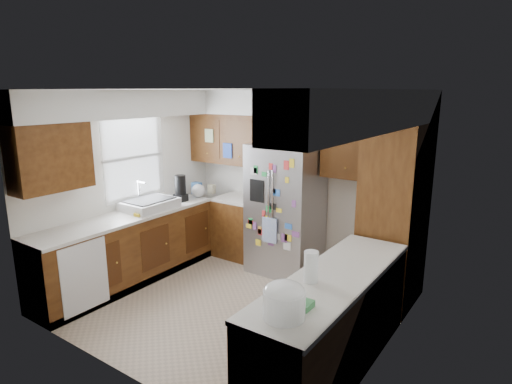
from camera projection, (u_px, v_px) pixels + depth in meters
floor at (233, 303)px, 5.14m from camera, size 3.60×3.60×0.00m
room_shell at (243, 148)px, 5.07m from camera, size 3.64×3.24×2.52m
left_counter_run at (155, 246)px, 5.81m from camera, size 1.36×3.20×0.92m
right_counter_run at (332, 327)px, 3.83m from camera, size 0.63×2.25×0.92m
pantry at (394, 215)px, 4.98m from camera, size 0.60×0.90×2.15m
fridge at (286, 209)px, 5.89m from camera, size 0.90×0.79×1.80m
bridge_cabinet at (295, 129)px, 5.83m from camera, size 0.96×0.34×0.35m
fridge_top_items at (283, 107)px, 5.81m from camera, size 0.69×0.29×0.29m
sink_assembly at (149, 204)px, 5.82m from camera, size 0.52×0.72×0.37m
left_counter_clutter at (189, 190)px, 6.36m from camera, size 0.34×0.88×0.38m
rice_cooker at (284, 299)px, 3.00m from camera, size 0.31×0.30×0.27m
paper_towel at (311, 267)px, 3.57m from camera, size 0.12×0.12×0.27m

